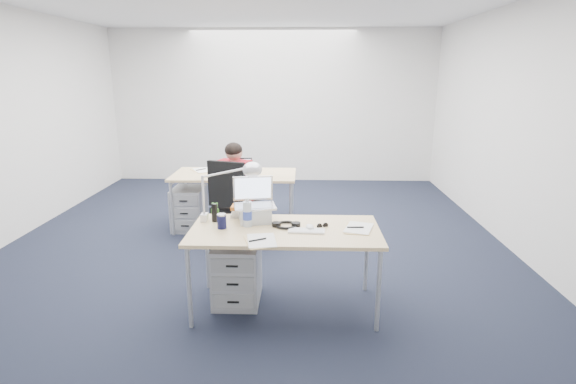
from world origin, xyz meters
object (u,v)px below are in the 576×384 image
(silver_laptop, at_px, (255,201))
(dark_laptop, at_px, (238,169))
(desk_near, at_px, (285,234))
(office_chair, at_px, (235,222))
(drawer_pedestal_near, at_px, (237,272))
(wireless_keyboard, at_px, (306,231))
(sunglasses, at_px, (322,226))
(desk_far, at_px, (234,177))
(book_stack, at_px, (244,211))
(headphones, at_px, (286,224))
(can_koozie, at_px, (222,221))
(desk_lamp, at_px, (222,191))
(water_bottle, at_px, (247,212))
(far_cup, at_px, (246,168))
(drawer_pedestal_far, at_px, (189,208))
(cordless_phone, at_px, (215,213))
(seated_person, at_px, (240,192))
(bear_figurine, at_px, (215,210))
(computer_mouse, at_px, (310,227))

(silver_laptop, distance_m, dark_laptop, 1.69)
(desk_near, relative_size, office_chair, 1.50)
(office_chair, xyz_separation_m, drawer_pedestal_near, (0.21, -1.30, -0.03))
(wireless_keyboard, xyz_separation_m, sunglasses, (0.14, 0.12, 0.00))
(desk_far, distance_m, dark_laptop, 0.36)
(book_stack, height_order, dark_laptop, dark_laptop)
(drawer_pedestal_near, distance_m, headphones, 0.65)
(silver_laptop, relative_size, can_koozie, 2.98)
(desk_lamp, xyz_separation_m, dark_laptop, (-0.10, 1.65, -0.15))
(water_bottle, xyz_separation_m, far_cup, (-0.28, 2.15, -0.07))
(can_koozie, bearing_deg, drawer_pedestal_far, 111.69)
(headphones, bearing_deg, silver_laptop, 153.92)
(cordless_phone, height_order, dark_laptop, dark_laptop)
(office_chair, bearing_deg, seated_person, 92.21)
(sunglasses, bearing_deg, wireless_keyboard, -160.71)
(bear_figurine, xyz_separation_m, book_stack, (0.25, 0.05, -0.02))
(silver_laptop, height_order, dark_laptop, silver_laptop)
(far_cup, bearing_deg, bear_figurine, -91.36)
(office_chair, bearing_deg, desk_near, -48.44)
(drawer_pedestal_far, bearing_deg, desk_far, 7.88)
(desk_far, height_order, office_chair, office_chair)
(desk_lamp, bearing_deg, book_stack, 62.88)
(sunglasses, xyz_separation_m, dark_laptop, (-0.98, 1.77, 0.12))
(seated_person, bearing_deg, silver_laptop, -58.56)
(desk_far, distance_m, water_bottle, 2.12)
(desk_far, xyz_separation_m, wireless_keyboard, (0.93, -2.19, 0.05))
(can_koozie, xyz_separation_m, bear_figurine, (-0.11, 0.30, 0.01))
(desk_lamp, bearing_deg, seated_person, 109.59)
(office_chair, bearing_deg, desk_far, 115.45)
(office_chair, distance_m, silver_laptop, 1.42)
(can_koozie, bearing_deg, desk_far, 95.78)
(sunglasses, bearing_deg, bear_figurine, 144.62)
(wireless_keyboard, bearing_deg, desk_lamp, 165.07)
(wireless_keyboard, distance_m, bear_figurine, 0.91)
(desk_far, height_order, bear_figurine, bear_figurine)
(headphones, bearing_deg, desk_near, -98.00)
(headphones, relative_size, water_bottle, 0.99)
(drawer_pedestal_far, relative_size, far_cup, 4.85)
(desk_far, xyz_separation_m, seated_person, (0.15, -0.55, -0.06))
(desk_far, relative_size, can_koozie, 12.56)
(bear_figurine, relative_size, far_cup, 1.23)
(desk_near, relative_size, desk_lamp, 2.85)
(bear_figurine, bearing_deg, computer_mouse, -15.86)
(wireless_keyboard, bearing_deg, seated_person, 118.97)
(drawer_pedestal_far, height_order, desk_lamp, desk_lamp)
(desk_lamp, relative_size, far_cup, 4.95)
(wireless_keyboard, bearing_deg, book_stack, 148.28)
(desk_near, distance_m, computer_mouse, 0.22)
(desk_far, distance_m, drawer_pedestal_near, 2.09)
(seated_person, xyz_separation_m, far_cup, (-0.00, 0.63, 0.16))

